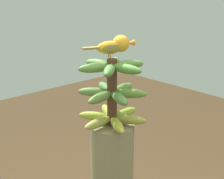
% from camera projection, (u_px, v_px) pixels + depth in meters
% --- Properties ---
extents(banana_bunch, '(0.28, 0.30, 0.28)m').
position_uv_depth(banana_bunch, '(112.00, 93.00, 1.20)').
color(banana_bunch, '#4C2D1E').
rests_on(banana_bunch, banana_tree).
extents(perched_bird, '(0.10, 0.22, 0.09)m').
position_uv_depth(perched_bird, '(115.00, 45.00, 1.17)').
color(perched_bird, '#C68933').
rests_on(perched_bird, banana_bunch).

